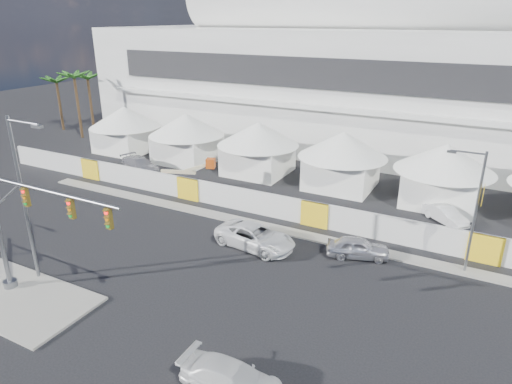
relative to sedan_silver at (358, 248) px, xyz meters
The scene contains 15 objects.
ground 15.31m from the sedan_silver, 132.79° to the right, with size 160.00×160.00×0.00m, color black.
median_island 21.71m from the sedan_silver, 139.05° to the right, with size 10.00×5.00×0.15m, color gray.
stadium 31.56m from the sedan_silver, 93.17° to the left, with size 80.00×24.80×21.98m.
tent_row 16.34m from the sedan_silver, 127.73° to the left, with size 53.40×8.40×5.40m.
hoarding_fence 5.48m from the sedan_silver, 143.23° to the left, with size 70.00×0.25×2.00m, color silver.
palm_cluster 47.91m from the sedan_silver, 157.37° to the left, with size 10.60×10.60×8.55m.
sedan_silver is the anchor object (origin of this frame).
pickup_curb 7.14m from the sedan_silver, 163.72° to the right, with size 5.88×2.71×1.64m, color white.
pickup_near 14.45m from the sedan_silver, 95.40° to the right, with size 4.86×1.98×1.41m, color silver.
lot_car_a 9.91m from the sedan_silver, 62.67° to the left, with size 3.95×1.38×1.30m, color silver.
lot_car_c 26.57m from the sedan_silver, 164.19° to the left, with size 5.25×2.14×1.52m, color #BBBAC0.
traffic_mast 20.92m from the sedan_silver, 138.53° to the right, with size 10.15×0.78×8.06m.
streetlight_median 21.24m from the sedan_silver, 144.25° to the right, with size 2.81×0.28×10.14m.
streetlight_curb 7.71m from the sedan_silver, 11.15° to the left, with size 2.39×0.54×8.06m.
boom_lift 19.63m from the sedan_silver, 166.67° to the left, with size 6.42×2.42×3.14m.
Camera 1 is at (17.14, -16.34, 15.39)m, focal length 32.00 mm.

